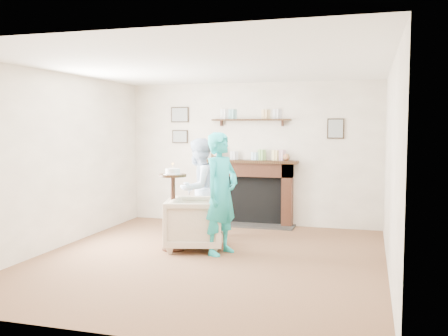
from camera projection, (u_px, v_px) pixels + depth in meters
The scene contains 6 objects.
ground at pixel (208, 259), 6.54m from camera, with size 5.00×5.00×0.00m, color brown.
room_shell at pixel (223, 134), 7.07m from camera, with size 4.54×5.02×2.52m.
armchair at pixel (196, 249), 7.09m from camera, with size 0.78×0.80×0.73m, color #C1A98F.
man at pixel (199, 238), 7.78m from camera, with size 0.76×0.59×1.55m, color silver.
woman at pixel (221, 253), 6.82m from camera, with size 0.60×0.40×1.66m, color teal.
pedestal_table at pixel (173, 197), 6.97m from camera, with size 0.38×0.38×1.23m.
Camera 1 is at (2.01, -6.10, 1.74)m, focal length 40.00 mm.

